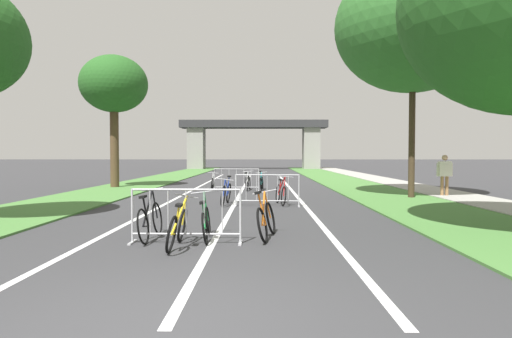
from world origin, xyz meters
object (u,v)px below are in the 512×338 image
bicycle_black_0 (150,220)px  bicycle_red_2 (281,193)px  bicycle_teal_1 (262,183)px  bicycle_silver_4 (248,182)px  crowd_barrier_second (267,191)px  bicycle_white_6 (213,183)px  tree_left_pine_far (114,85)px  crowd_barrier_third (236,180)px  tree_right_pine_near (413,26)px  bicycle_yellow_7 (178,228)px  bicycle_orange_3 (266,220)px  bicycle_green_5 (206,222)px  crowd_barrier_nearest (186,216)px  bicycle_blue_8 (226,193)px  pedestrian_waiting (445,171)px

bicycle_black_0 → bicycle_red_2: (2.88, 6.06, -0.01)m
bicycle_teal_1 → bicycle_silver_4: bicycle_teal_1 is taller
crowd_barrier_second → bicycle_black_0: (-2.42, -5.55, -0.13)m
bicycle_silver_4 → bicycle_white_6: 1.67m
tree_left_pine_far → bicycle_silver_4: (6.83, -1.42, -4.84)m
crowd_barrier_third → bicycle_teal_1: size_ratio=1.35×
tree_right_pine_near → bicycle_yellow_7: tree_right_pine_near is taller
crowd_barrier_third → bicycle_orange_3: crowd_barrier_third is taller
bicycle_green_5 → bicycle_white_6: 12.03m
bicycle_silver_4 → bicycle_red_2: bearing=-71.9°
bicycle_teal_1 → tree_right_pine_near: bearing=-29.5°
crowd_barrier_nearest → bicycle_white_6: size_ratio=1.35×
crowd_barrier_second → bicycle_blue_8: crowd_barrier_second is taller
bicycle_black_0 → bicycle_teal_1: 12.24m
tree_right_pine_near → crowd_barrier_second: 8.67m
bicycle_black_0 → bicycle_green_5: bearing=-0.3°
bicycle_orange_3 → bicycle_silver_4: bearing=104.1°
bicycle_green_5 → bicycle_white_6: bearing=92.5°
bicycle_teal_1 → bicycle_red_2: bicycle_red_2 is taller
crowd_barrier_second → bicycle_orange_3: (-0.09, -5.45, -0.13)m
crowd_barrier_nearest → bicycle_blue_8: crowd_barrier_nearest is taller
bicycle_red_2 → tree_left_pine_far: bearing=-50.7°
crowd_barrier_second → pedestrian_waiting: (7.08, 3.09, 0.51)m
bicycle_orange_3 → bicycle_silver_4: bicycle_orange_3 is taller
crowd_barrier_second → crowd_barrier_nearest: bearing=-105.3°
bicycle_red_2 → crowd_barrier_third: bearing=-80.4°
bicycle_yellow_7 → bicycle_black_0: bearing=132.3°
bicycle_teal_1 → bicycle_white_6: size_ratio=1.00×
bicycle_silver_4 → bicycle_green_5: size_ratio=1.09×
bicycle_red_2 → pedestrian_waiting: pedestrian_waiting is taller
tree_right_pine_near → crowd_barrier_nearest: size_ratio=4.27×
tree_left_pine_far → crowd_barrier_nearest: size_ratio=3.14×
bicycle_black_0 → bicycle_orange_3: size_ratio=1.06×
bicycle_teal_1 → bicycle_silver_4: (-0.65, -0.11, 0.01)m
crowd_barrier_third → bicycle_red_2: crowd_barrier_third is taller
tree_right_pine_near → pedestrian_waiting: tree_right_pine_near is taller
bicycle_teal_1 → bicycle_red_2: 6.02m
crowd_barrier_third → bicycle_yellow_7: crowd_barrier_third is taller
bicycle_teal_1 → pedestrian_waiting: bearing=-20.8°
bicycle_black_0 → bicycle_blue_8: 6.08m
tree_right_pine_near → pedestrian_waiting: size_ratio=5.41×
pedestrian_waiting → tree_left_pine_far: bearing=-10.5°
bicycle_black_0 → bicycle_white_6: bearing=90.9°
tree_left_pine_far → crowd_barrier_second: bearing=-45.5°
crowd_barrier_second → pedestrian_waiting: size_ratio=1.28×
bicycle_white_6 → tree_right_pine_near: bearing=152.2°
crowd_barrier_third → bicycle_orange_3: 11.47m
crowd_barrier_third → bicycle_green_5: bearing=-89.7°
bicycle_orange_3 → bicycle_blue_8: 6.03m
tree_right_pine_near → bicycle_green_5: bearing=-130.1°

